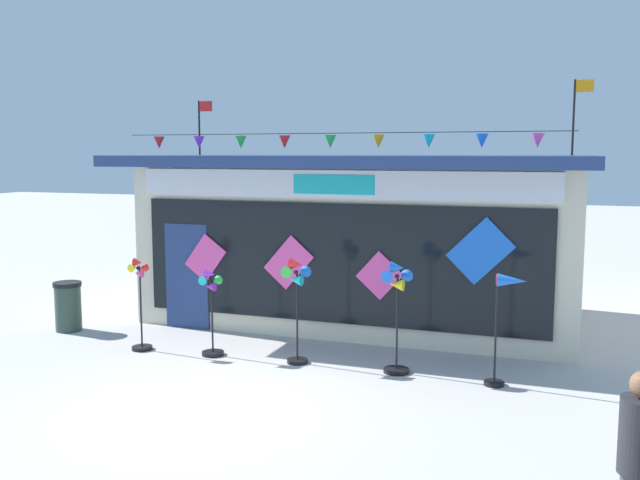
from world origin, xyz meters
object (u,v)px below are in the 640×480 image
wind_spinner_far_left (140,300)px  wind_spinner_center_left (296,291)px  wind_spinner_center_right (397,301)px  wind_spinner_right (506,310)px  kite_shop_building (367,235)px  wind_spinner_left (211,307)px  trash_bin (68,306)px

wind_spinner_far_left → wind_spinner_center_left: 2.79m
wind_spinner_center_right → wind_spinner_right: 1.60m
kite_shop_building → wind_spinner_left: 4.02m
wind_spinner_center_right → trash_bin: size_ratio=1.86×
wind_spinner_right → trash_bin: wind_spinner_right is taller
wind_spinner_center_left → wind_spinner_right: 3.20m
wind_spinner_center_right → wind_spinner_center_left: bearing=-177.8°
wind_spinner_left → wind_spinner_center_right: wind_spinner_center_right is taller
wind_spinner_far_left → wind_spinner_right: size_ratio=0.96×
kite_shop_building → wind_spinner_left: bearing=-114.4°
kite_shop_building → wind_spinner_center_right: bearing=-67.1°
kite_shop_building → wind_spinner_center_left: 3.55m
wind_spinner_far_left → wind_spinner_left: wind_spinner_far_left is taller
wind_spinner_far_left → wind_spinner_center_right: size_ratio=0.92×
kite_shop_building → trash_bin: bearing=-148.6°
wind_spinner_center_left → wind_spinner_center_right: wind_spinner_center_right is taller
wind_spinner_far_left → wind_spinner_right: wind_spinner_right is taller
wind_spinner_right → trash_bin: (-8.01, 0.50, -0.65)m
wind_spinner_right → wind_spinner_far_left: bearing=-178.4°
kite_shop_building → wind_spinner_center_left: size_ratio=5.06×
kite_shop_building → trash_bin: kite_shop_building is taller
wind_spinner_right → trash_bin: size_ratio=1.77×
wind_spinner_center_left → wind_spinner_right: (3.20, -0.01, -0.05)m
kite_shop_building → wind_spinner_center_left: bearing=-92.3°
wind_spinner_far_left → kite_shop_building: bearing=51.8°
kite_shop_building → wind_spinner_left: kite_shop_building is taller
wind_spinner_far_left → wind_spinner_center_right: bearing=3.2°
wind_spinner_left → wind_spinner_center_right: (3.08, 0.12, 0.30)m
wind_spinner_center_left → wind_spinner_right: size_ratio=1.04×
wind_spinner_center_left → trash_bin: bearing=174.2°
wind_spinner_far_left → trash_bin: 2.19m
wind_spinner_far_left → wind_spinner_left: 1.30m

